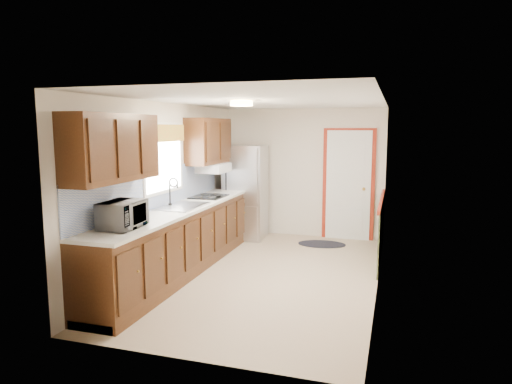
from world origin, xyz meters
The scene contains 8 objects.
room_shell centered at (0.00, 0.00, 1.20)m, with size 3.20×5.20×2.52m.
kitchen_run centered at (-1.24, -0.29, 0.81)m, with size 0.63×4.00×2.20m.
back_wall_trim centered at (0.99, 2.21, 0.89)m, with size 1.12×2.30×2.08m.
ceiling_fixture centered at (-0.30, -0.20, 2.36)m, with size 0.30×0.30×0.06m, color #FFD88C.
microwave centered at (-1.20, -1.65, 1.12)m, with size 0.54×0.30×0.37m, color white.
refrigerator centered at (-0.98, 1.99, 0.86)m, with size 0.76×0.74×1.73m.
rug centered at (0.47, 1.90, 0.01)m, with size 0.83×0.54×0.01m, color black.
cooktop centered at (-1.19, 0.75, 0.95)m, with size 0.49×0.59×0.02m, color black.
Camera 1 is at (1.67, -5.95, 2.04)m, focal length 32.00 mm.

